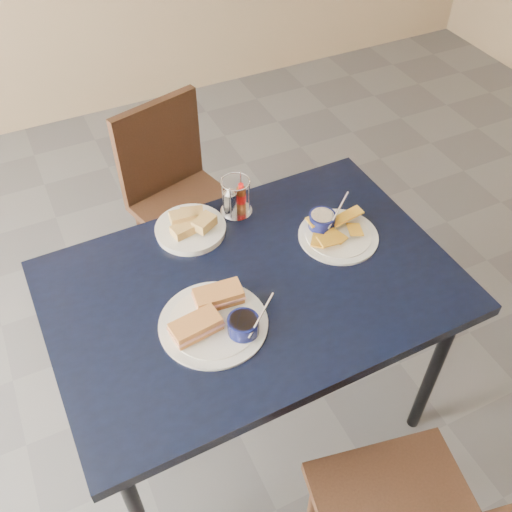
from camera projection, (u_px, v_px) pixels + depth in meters
name	position (u px, v px, depth m)	size (l,w,h in m)	color
ground	(240.00, 435.00, 2.20)	(6.00, 6.00, 0.00)	#515156
dining_table	(253.00, 297.00, 1.79)	(1.25, 0.85, 0.75)	black
chair_far	(180.00, 184.00, 2.49)	(0.49, 0.48, 0.85)	black
sandwich_plate	(216.00, 318.00, 1.62)	(0.32, 0.31, 0.12)	white
plantain_plate	(332.00, 230.00, 1.88)	(0.26, 0.26, 0.12)	white
bread_basket	(191.00, 227.00, 1.88)	(0.23, 0.23, 0.07)	white
condiment_caddy	(235.00, 199.00, 1.93)	(0.11, 0.11, 0.14)	silver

